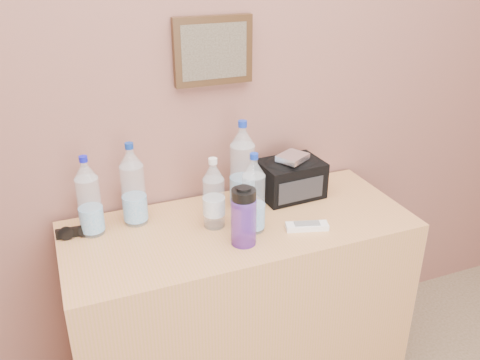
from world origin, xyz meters
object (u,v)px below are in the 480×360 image
at_px(pet_large_b, 133,188).
at_px(pet_large_c, 242,169).
at_px(pet_large_d, 253,197).
at_px(nalgene_bottle, 244,216).
at_px(ac_remote, 307,226).
at_px(foil_packet, 293,157).
at_px(dresser, 240,310).
at_px(pet_small, 214,197).
at_px(pet_large_a, 89,200).
at_px(sunglasses, 76,232).
at_px(toiletry_bag, 291,176).

xyz_separation_m(pet_large_b, pet_large_c, (0.42, -0.02, 0.02)).
xyz_separation_m(pet_large_d, nalgene_bottle, (-0.07, -0.07, -0.03)).
relative_size(pet_large_d, nalgene_bottle, 1.39).
xyz_separation_m(ac_remote, foil_packet, (0.06, 0.24, 0.17)).
bearing_deg(foil_packet, pet_large_b, 176.21).
height_order(pet_large_c, pet_large_d, pet_large_c).
relative_size(dresser, pet_small, 4.82).
xyz_separation_m(pet_large_c, pet_small, (-0.16, -0.11, -0.04)).
height_order(pet_large_a, foil_packet, pet_large_a).
bearing_deg(pet_large_b, pet_large_a, -173.09).
distance_m(sunglasses, toiletry_bag, 0.86).
relative_size(dresser, pet_large_a, 4.34).
bearing_deg(toiletry_bag, ac_remote, -106.74).
bearing_deg(dresser, ac_remote, -30.38).
bearing_deg(sunglasses, nalgene_bottle, -22.76).
distance_m(pet_large_d, foil_packet, 0.30).
bearing_deg(pet_large_b, ac_remote, -26.29).
xyz_separation_m(dresser, pet_large_b, (-0.36, 0.16, 0.55)).
bearing_deg(foil_packet, pet_small, -165.82).
bearing_deg(nalgene_bottle, pet_large_b, 138.38).
height_order(nalgene_bottle, foil_packet, nalgene_bottle).
xyz_separation_m(pet_large_a, sunglasses, (-0.06, -0.00, -0.11)).
bearing_deg(pet_large_c, nalgene_bottle, -111.13).
bearing_deg(pet_large_c, ac_remote, -60.03).
relative_size(pet_small, nalgene_bottle, 1.25).
bearing_deg(nalgene_bottle, pet_small, 110.32).
bearing_deg(pet_large_d, toiletry_bag, 38.22).
relative_size(pet_large_d, sunglasses, 2.18).
xyz_separation_m(dresser, sunglasses, (-0.58, 0.14, 0.42)).
bearing_deg(nalgene_bottle, dresser, 73.54).
bearing_deg(toiletry_bag, dresser, -156.22).
relative_size(pet_large_c, nalgene_bottle, 1.63).
distance_m(pet_large_d, nalgene_bottle, 0.10).
height_order(dresser, foil_packet, foil_packet).
height_order(pet_large_a, pet_large_d, same).
bearing_deg(pet_large_c, foil_packet, -5.57).
bearing_deg(pet_large_a, dresser, -14.87).
bearing_deg(pet_large_b, toiletry_bag, -1.38).
distance_m(pet_large_b, pet_small, 0.30).
xyz_separation_m(pet_large_a, toiletry_bag, (0.79, 0.00, -0.05)).
height_order(pet_large_a, nalgene_bottle, pet_large_a).
relative_size(pet_large_c, sunglasses, 2.56).
bearing_deg(sunglasses, toiletry_bag, 3.61).
height_order(pet_large_b, sunglasses, pet_large_b).
bearing_deg(pet_large_a, pet_large_c, -0.21).
bearing_deg(dresser, foil_packet, 23.09).
distance_m(pet_large_b, foil_packet, 0.63).
distance_m(pet_large_a, pet_large_b, 0.16).
height_order(pet_large_d, foil_packet, pet_large_d).
bearing_deg(sunglasses, ac_remote, -15.03).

